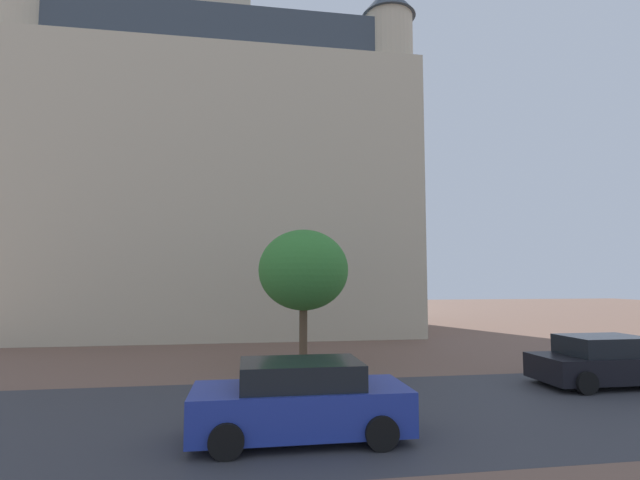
% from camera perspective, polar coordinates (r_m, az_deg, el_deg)
% --- Properties ---
extents(ground_plane, '(120.00, 120.00, 0.00)m').
position_cam_1_polar(ground_plane, '(11.90, -0.07, -20.31)').
color(ground_plane, brown).
extents(street_asphalt_strip, '(120.00, 7.38, 0.00)m').
position_cam_1_polar(street_asphalt_strip, '(11.73, 0.07, -20.52)').
color(street_asphalt_strip, '#38383D').
rests_on(street_asphalt_strip, ground_plane).
extents(landmark_building, '(23.09, 15.73, 37.14)m').
position_cam_1_polar(landmark_building, '(32.41, -12.27, 7.93)').
color(landmark_building, beige).
rests_on(landmark_building, ground_plane).
extents(car_blue, '(4.30, 1.99, 1.53)m').
position_cam_1_polar(car_blue, '(9.90, -2.41, -19.07)').
color(car_blue, '#23389E').
rests_on(car_blue, ground_plane).
extents(car_black, '(4.12, 2.09, 1.47)m').
position_cam_1_polar(car_black, '(16.84, 31.39, -12.59)').
color(car_black, black).
rests_on(car_black, ground_plane).
extents(tree_curb_far, '(3.28, 3.28, 5.00)m').
position_cam_1_polar(tree_curb_far, '(17.09, -2.04, -3.72)').
color(tree_curb_far, brown).
rests_on(tree_curb_far, ground_plane).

